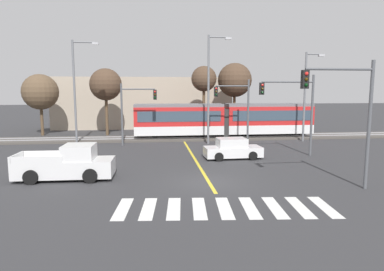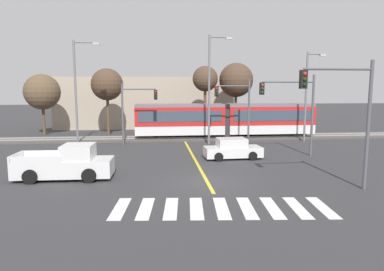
% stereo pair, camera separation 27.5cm
% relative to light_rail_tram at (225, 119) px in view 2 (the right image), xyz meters
% --- Properties ---
extents(ground_plane, '(200.00, 200.00, 0.00)m').
position_rel_light_rail_tram_xyz_m(ground_plane, '(-4.35, -16.77, -2.05)').
color(ground_plane, '#333335').
extents(track_bed, '(120.00, 4.00, 0.18)m').
position_rel_light_rail_tram_xyz_m(track_bed, '(-4.35, 0.01, -1.96)').
color(track_bed, '#4C4742').
rests_on(track_bed, ground).
extents(rail_near, '(120.00, 0.08, 0.10)m').
position_rel_light_rail_tram_xyz_m(rail_near, '(-4.35, -0.71, -1.82)').
color(rail_near, '#939399').
rests_on(rail_near, track_bed).
extents(rail_far, '(120.00, 0.08, 0.10)m').
position_rel_light_rail_tram_xyz_m(rail_far, '(-4.35, 0.73, -1.82)').
color(rail_far, '#939399').
rests_on(rail_far, track_bed).
extents(light_rail_tram, '(18.50, 2.64, 3.43)m').
position_rel_light_rail_tram_xyz_m(light_rail_tram, '(0.00, 0.00, 0.00)').
color(light_rail_tram, silver).
rests_on(light_rail_tram, track_bed).
extents(crosswalk_stripe_0, '(0.80, 2.84, 0.01)m').
position_rel_light_rail_tram_xyz_m(crosswalk_stripe_0, '(-8.73, -20.49, -2.04)').
color(crosswalk_stripe_0, silver).
rests_on(crosswalk_stripe_0, ground).
extents(crosswalk_stripe_1, '(0.80, 2.84, 0.01)m').
position_rel_light_rail_tram_xyz_m(crosswalk_stripe_1, '(-7.64, -20.59, -2.04)').
color(crosswalk_stripe_1, silver).
rests_on(crosswalk_stripe_1, ground).
extents(crosswalk_stripe_2, '(0.80, 2.84, 0.01)m').
position_rel_light_rail_tram_xyz_m(crosswalk_stripe_2, '(-6.54, -20.69, -2.04)').
color(crosswalk_stripe_2, silver).
rests_on(crosswalk_stripe_2, ground).
extents(crosswalk_stripe_3, '(0.80, 2.84, 0.01)m').
position_rel_light_rail_tram_xyz_m(crosswalk_stripe_3, '(-5.45, -20.78, -2.04)').
color(crosswalk_stripe_3, silver).
rests_on(crosswalk_stripe_3, ground).
extents(crosswalk_stripe_4, '(0.80, 2.84, 0.01)m').
position_rel_light_rail_tram_xyz_m(crosswalk_stripe_4, '(-4.35, -20.88, -2.04)').
color(crosswalk_stripe_4, silver).
rests_on(crosswalk_stripe_4, ground).
extents(crosswalk_stripe_5, '(0.80, 2.84, 0.01)m').
position_rel_light_rail_tram_xyz_m(crosswalk_stripe_5, '(-3.26, -20.97, -2.04)').
color(crosswalk_stripe_5, silver).
rests_on(crosswalk_stripe_5, ground).
extents(crosswalk_stripe_6, '(0.80, 2.84, 0.01)m').
position_rel_light_rail_tram_xyz_m(crosswalk_stripe_6, '(-2.16, -21.07, -2.04)').
color(crosswalk_stripe_6, silver).
rests_on(crosswalk_stripe_6, ground).
extents(crosswalk_stripe_7, '(0.80, 2.84, 0.01)m').
position_rel_light_rail_tram_xyz_m(crosswalk_stripe_7, '(-1.06, -21.17, -2.04)').
color(crosswalk_stripe_7, silver).
rests_on(crosswalk_stripe_7, ground).
extents(crosswalk_stripe_8, '(0.80, 2.84, 0.01)m').
position_rel_light_rail_tram_xyz_m(crosswalk_stripe_8, '(0.03, -21.26, -2.04)').
color(crosswalk_stripe_8, silver).
rests_on(crosswalk_stripe_8, ground).
extents(lane_centre_line, '(0.20, 16.88, 0.01)m').
position_rel_light_rail_tram_xyz_m(lane_centre_line, '(-4.35, -10.44, -2.05)').
color(lane_centre_line, gold).
rests_on(lane_centre_line, ground).
extents(sedan_crossing, '(4.28, 2.07, 1.52)m').
position_rel_light_rail_tram_xyz_m(sedan_crossing, '(-1.54, -10.44, -1.35)').
color(sedan_crossing, silver).
rests_on(sedan_crossing, ground).
extents(pickup_truck, '(5.44, 2.33, 1.98)m').
position_rel_light_rail_tram_xyz_m(pickup_truck, '(-12.27, -15.12, -1.21)').
color(pickup_truck, silver).
rests_on(pickup_truck, ground).
extents(traffic_light_mid_right, '(4.25, 0.38, 6.19)m').
position_rel_light_rail_tram_xyz_m(traffic_light_mid_right, '(3.27, -10.06, 2.02)').
color(traffic_light_mid_right, '#515459').
rests_on(traffic_light_mid_right, ground).
extents(traffic_light_far_left, '(3.25, 0.38, 5.62)m').
position_rel_light_rail_tram_xyz_m(traffic_light_far_left, '(-9.05, -3.54, 1.62)').
color(traffic_light_far_left, '#515459').
rests_on(traffic_light_far_left, ground).
extents(traffic_light_near_right, '(3.75, 0.38, 6.54)m').
position_rel_light_rail_tram_xyz_m(traffic_light_near_right, '(2.28, -18.87, 2.24)').
color(traffic_light_near_right, '#515459').
rests_on(traffic_light_near_right, ground).
extents(traffic_light_far_right, '(3.25, 0.38, 5.99)m').
position_rel_light_rail_tram_xyz_m(traffic_light_far_right, '(0.21, -4.48, 1.81)').
color(traffic_light_far_right, '#515459').
rests_on(traffic_light_far_right, ground).
extents(street_lamp_west, '(2.40, 0.28, 9.48)m').
position_rel_light_rail_tram_xyz_m(street_lamp_west, '(-14.23, -2.50, 3.31)').
color(street_lamp_west, slate).
rests_on(street_lamp_west, ground).
extents(street_lamp_centre, '(2.17, 0.28, 9.99)m').
position_rel_light_rail_tram_xyz_m(street_lamp_centre, '(-2.06, -3.45, 3.54)').
color(street_lamp_centre, slate).
rests_on(street_lamp_centre, ground).
extents(street_lamp_east, '(1.88, 0.28, 8.64)m').
position_rel_light_rail_tram_xyz_m(street_lamp_east, '(7.53, -2.86, 2.81)').
color(street_lamp_east, slate).
rests_on(street_lamp_east, ground).
extents(bare_tree_far_west, '(3.89, 3.89, 6.75)m').
position_rel_light_rail_tram_xyz_m(bare_tree_far_west, '(-19.60, 4.49, 2.74)').
color(bare_tree_far_west, brown).
rests_on(bare_tree_far_west, ground).
extents(bare_tree_west, '(3.51, 3.51, 7.38)m').
position_rel_light_rail_tram_xyz_m(bare_tree_west, '(-12.47, 3.81, 3.54)').
color(bare_tree_west, brown).
rests_on(bare_tree_west, ground).
extents(bare_tree_east, '(2.89, 2.89, 7.73)m').
position_rel_light_rail_tram_xyz_m(bare_tree_east, '(-1.53, 4.07, 4.15)').
color(bare_tree_east, brown).
rests_on(bare_tree_east, ground).
extents(bare_tree_far_east, '(3.96, 3.96, 8.14)m').
position_rel_light_rail_tram_xyz_m(bare_tree_far_east, '(2.21, 4.75, 4.08)').
color(bare_tree_far_east, brown).
rests_on(bare_tree_far_east, ground).
extents(building_backdrop_far, '(22.96, 6.00, 6.64)m').
position_rel_light_rail_tram_xyz_m(building_backdrop_far, '(-8.56, 11.84, 1.27)').
color(building_backdrop_far, tan).
rests_on(building_backdrop_far, ground).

